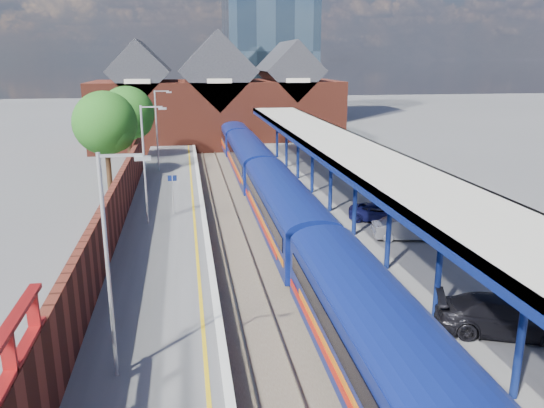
% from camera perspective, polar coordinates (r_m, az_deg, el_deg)
% --- Properties ---
extents(ground, '(240.00, 240.00, 0.00)m').
position_cam_1_polar(ground, '(40.66, -3.26, 0.29)').
color(ground, '#5B5B5E').
rests_on(ground, ground).
extents(ballast_bed, '(6.00, 76.00, 0.06)m').
position_cam_1_polar(ballast_bed, '(31.16, -1.26, -4.34)').
color(ballast_bed, '#473D33').
rests_on(ballast_bed, ground).
extents(rails, '(4.51, 76.00, 0.14)m').
position_cam_1_polar(rails, '(31.13, -1.26, -4.18)').
color(rails, slate).
rests_on(rails, ground).
extents(left_platform, '(5.00, 76.00, 1.00)m').
position_cam_1_polar(left_platform, '(30.77, -11.48, -3.98)').
color(left_platform, '#565659').
rests_on(left_platform, ground).
extents(right_platform, '(6.00, 76.00, 1.00)m').
position_cam_1_polar(right_platform, '(32.35, 9.33, -2.92)').
color(right_platform, '#565659').
rests_on(right_platform, ground).
extents(coping_left, '(0.30, 76.00, 0.05)m').
position_cam_1_polar(coping_left, '(30.58, -7.13, -2.87)').
color(coping_left, silver).
rests_on(coping_left, left_platform).
extents(coping_right, '(0.30, 76.00, 0.05)m').
position_cam_1_polar(coping_right, '(31.42, 4.43, -2.30)').
color(coping_right, silver).
rests_on(coping_right, right_platform).
extents(yellow_line, '(0.14, 76.00, 0.01)m').
position_cam_1_polar(yellow_line, '(30.58, -8.25, -2.95)').
color(yellow_line, yellow).
rests_on(yellow_line, left_platform).
extents(train, '(2.91, 65.92, 3.45)m').
position_cam_1_polar(train, '(39.04, -0.91, 2.89)').
color(train, navy).
rests_on(train, ground).
extents(canopy, '(4.50, 52.00, 4.48)m').
position_cam_1_polar(canopy, '(32.89, 7.75, 5.97)').
color(canopy, navy).
rests_on(canopy, right_platform).
extents(lamp_post_b, '(1.48, 0.18, 7.00)m').
position_cam_1_polar(lamp_post_b, '(16.19, -16.88, -5.21)').
color(lamp_post_b, '#A5A8AA').
rests_on(lamp_post_b, left_platform).
extents(lamp_post_c, '(1.48, 0.18, 7.00)m').
position_cam_1_polar(lamp_post_c, '(31.63, -13.36, 4.86)').
color(lamp_post_c, '#A5A8AA').
rests_on(lamp_post_c, left_platform).
extents(lamp_post_d, '(1.48, 0.18, 7.00)m').
position_cam_1_polar(lamp_post_d, '(47.44, -12.16, 8.27)').
color(lamp_post_d, '#A5A8AA').
rests_on(lamp_post_d, left_platform).
extents(platform_sign, '(0.55, 0.08, 2.50)m').
position_cam_1_polar(platform_sign, '(33.99, -10.63, 1.74)').
color(platform_sign, '#A5A8AA').
rests_on(platform_sign, left_platform).
extents(brick_wall, '(0.35, 50.00, 3.86)m').
position_cam_1_polar(brick_wall, '(24.32, -18.33, -4.81)').
color(brick_wall, '#5B2318').
rests_on(brick_wall, left_platform).
extents(station_building, '(30.00, 12.12, 13.78)m').
position_cam_1_polar(station_building, '(67.38, -5.95, 10.89)').
color(station_building, '#5B2318').
rests_on(station_building, ground).
extents(tree_near, '(5.20, 5.20, 8.10)m').
position_cam_1_polar(tree_near, '(45.70, -17.34, 8.13)').
color(tree_near, '#382314').
rests_on(tree_near, ground).
extents(tree_far, '(5.20, 5.20, 8.10)m').
position_cam_1_polar(tree_far, '(53.48, -15.15, 9.23)').
color(tree_far, '#382314').
rests_on(tree_far, ground).
extents(parked_car_silver, '(3.87, 1.87, 1.22)m').
position_cam_1_polar(parked_car_silver, '(29.75, 14.32, -2.57)').
color(parked_car_silver, '#A8A8AD').
rests_on(parked_car_silver, right_platform).
extents(parked_car_dark, '(5.05, 3.41, 1.36)m').
position_cam_1_polar(parked_car_dark, '(20.92, 23.66, -10.97)').
color(parked_car_dark, black).
rests_on(parked_car_dark, right_platform).
extents(parked_car_blue, '(4.21, 3.14, 1.06)m').
position_cam_1_polar(parked_car_blue, '(32.81, 11.61, -0.89)').
color(parked_car_blue, navy).
rests_on(parked_car_blue, right_platform).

